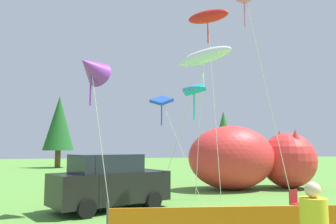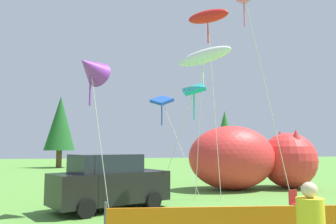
# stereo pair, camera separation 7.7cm
# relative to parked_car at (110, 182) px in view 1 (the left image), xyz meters

# --- Properties ---
(parked_car) EXTENTS (4.58, 3.35, 2.01)m
(parked_car) POSITION_rel_parked_car_xyz_m (0.00, 0.00, 0.00)
(parked_car) COLOR black
(parked_car) RESTS_ON ground
(folding_chair) EXTENTS (0.67, 0.67, 0.88)m
(folding_chair) POSITION_rel_parked_car_xyz_m (5.89, -2.72, -0.48)
(folding_chair) COLOR maroon
(folding_chair) RESTS_ON ground
(inflatable_cat) EXTENTS (7.36, 3.49, 3.42)m
(inflatable_cat) POSITION_rel_parked_car_xyz_m (7.79, 4.16, 0.59)
(inflatable_cat) COLOR red
(inflatable_cat) RESTS_ON ground
(kite_red_lizard) EXTENTS (1.97, 2.12, 8.91)m
(kite_red_lizard) POSITION_rel_parked_car_xyz_m (4.57, 1.79, 7.44)
(kite_red_lizard) COLOR silver
(kite_red_lizard) RESTS_ON ground
(kite_white_ghost) EXTENTS (1.97, 3.04, 6.54)m
(kite_white_ghost) POSITION_rel_parked_car_xyz_m (3.98, 0.87, 5.20)
(kite_white_ghost) COLOR silver
(kite_white_ghost) RESTS_ON ground
(kite_blue_box) EXTENTS (2.12, 2.18, 5.03)m
(kite_blue_box) POSITION_rel_parked_car_xyz_m (2.83, 4.02, 3.62)
(kite_blue_box) COLOR silver
(kite_blue_box) RESTS_ON ground
(kite_teal_diamond) EXTENTS (1.63, 2.48, 5.09)m
(kite_teal_diamond) POSITION_rel_parked_car_xyz_m (3.54, 0.88, 3.67)
(kite_teal_diamond) COLOR silver
(kite_teal_diamond) RESTS_ON ground
(kite_purple_delta) EXTENTS (1.53, 1.57, 5.58)m
(kite_purple_delta) POSITION_rel_parked_car_xyz_m (-0.76, -1.12, 3.97)
(kite_purple_delta) COLOR silver
(kite_purple_delta) RESTS_ON ground
(horizon_tree_east) EXTENTS (3.37, 3.37, 8.03)m
(horizon_tree_east) POSITION_rel_parked_car_xyz_m (-4.21, 26.20, 3.94)
(horizon_tree_east) COLOR brown
(horizon_tree_east) RESTS_ON ground
(horizon_tree_mid) EXTENTS (3.29, 3.29, 7.85)m
(horizon_tree_mid) POSITION_rel_parked_car_xyz_m (19.29, 34.77, 3.83)
(horizon_tree_mid) COLOR brown
(horizon_tree_mid) RESTS_ON ground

